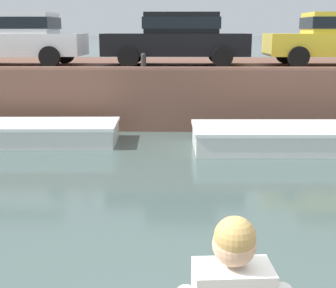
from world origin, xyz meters
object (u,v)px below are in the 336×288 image
object	(u,v)px
boat_moored_central_white	(305,138)
car_left_inner_white	(17,37)
boat_moored_west_white	(13,133)
car_centre_black	(178,37)
mooring_bollard_mid	(144,61)

from	to	relation	value
boat_moored_central_white	car_left_inner_white	size ratio (longest dim) A/B	1.36
boat_moored_west_white	boat_moored_central_white	xyz separation A→B (m)	(7.04, -0.49, 0.01)
boat_moored_west_white	car_centre_black	distance (m)	5.60
boat_moored_west_white	car_left_inner_white	size ratio (longest dim) A/B	1.34
car_centre_black	mooring_bollard_mid	size ratio (longest dim) A/B	9.67
mooring_bollard_mid	car_left_inner_white	bearing A→B (deg)	158.97
car_centre_black	mooring_bollard_mid	xyz separation A→B (m)	(-0.93, -1.50, -0.61)
car_left_inner_white	mooring_bollard_mid	distance (m)	4.23
boat_moored_central_white	mooring_bollard_mid	world-z (taller)	mooring_bollard_mid
boat_moored_west_white	car_left_inner_white	bearing A→B (deg)	103.88
boat_moored_west_white	mooring_bollard_mid	distance (m)	3.89
boat_moored_west_white	car_centre_black	bearing A→B (deg)	37.35
mooring_bollard_mid	boat_moored_west_white	bearing A→B (deg)	-152.96
mooring_bollard_mid	boat_moored_central_white	bearing A→B (deg)	-28.14
boat_moored_central_white	car_centre_black	bearing A→B (deg)	129.66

